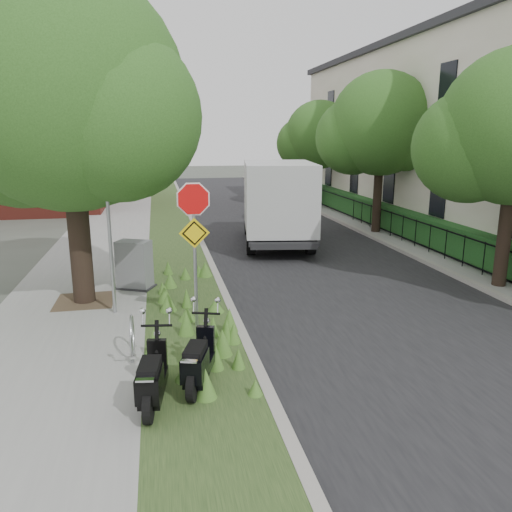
% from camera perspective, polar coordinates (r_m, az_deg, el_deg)
% --- Properties ---
extents(ground, '(120.00, 120.00, 0.00)m').
position_cam_1_polar(ground, '(10.66, 1.14, -9.18)').
color(ground, '#4C5147').
rests_on(ground, ground).
extents(sidewalk_near, '(3.50, 60.00, 0.12)m').
position_cam_1_polar(sidewalk_near, '(20.12, -17.10, 1.36)').
color(sidewalk_near, gray).
rests_on(sidewalk_near, ground).
extents(verge, '(2.00, 60.00, 0.12)m').
position_cam_1_polar(verge, '(20.02, -9.25, 1.73)').
color(verge, '#253E1A').
rests_on(verge, ground).
extents(kerb_near, '(0.20, 60.00, 0.13)m').
position_cam_1_polar(kerb_near, '(20.08, -6.40, 1.87)').
color(kerb_near, '#9E9991').
rests_on(kerb_near, ground).
extents(road, '(7.00, 60.00, 0.01)m').
position_cam_1_polar(road, '(20.67, 3.32, 2.11)').
color(road, black).
rests_on(road, ground).
extents(kerb_far, '(0.20, 60.00, 0.13)m').
position_cam_1_polar(kerb_far, '(21.79, 12.28, 2.58)').
color(kerb_far, '#9E9991').
rests_on(kerb_far, ground).
extents(footpath_far, '(3.20, 60.00, 0.12)m').
position_cam_1_polar(footpath_far, '(22.52, 16.25, 2.68)').
color(footpath_far, gray).
rests_on(footpath_far, ground).
extents(street_tree_main, '(6.21, 5.54, 7.66)m').
position_cam_1_polar(street_tree_main, '(12.62, -21.00, 15.82)').
color(street_tree_main, black).
rests_on(street_tree_main, ground).
extents(bare_post, '(0.08, 0.08, 4.00)m').
position_cam_1_polar(bare_post, '(11.62, -16.43, 3.10)').
color(bare_post, '#A5A8AD').
rests_on(bare_post, ground).
extents(bike_hoop, '(0.06, 0.78, 0.77)m').
position_cam_1_polar(bike_hoop, '(9.72, -13.98, -8.77)').
color(bike_hoop, '#A5A8AD').
rests_on(bike_hoop, ground).
extents(sign_assembly, '(0.94, 0.08, 3.22)m').
position_cam_1_polar(sign_assembly, '(10.36, -7.09, 3.49)').
color(sign_assembly, '#A5A8AD').
rests_on(sign_assembly, ground).
extents(fence_far, '(0.04, 24.00, 1.00)m').
position_cam_1_polar(fence_far, '(21.97, 14.04, 4.17)').
color(fence_far, black).
rests_on(fence_far, ground).
extents(hedge_far, '(1.00, 24.00, 1.10)m').
position_cam_1_polar(hedge_far, '(22.28, 15.67, 4.20)').
color(hedge_far, '#174219').
rests_on(hedge_far, footpath_far).
extents(terrace_houses, '(7.40, 26.40, 8.20)m').
position_cam_1_polar(terrace_houses, '(23.86, 24.14, 12.56)').
color(terrace_houses, beige).
rests_on(terrace_houses, ground).
extents(brick_building, '(9.40, 10.40, 8.30)m').
position_cam_1_polar(brick_building, '(32.44, -25.06, 12.55)').
color(brick_building, maroon).
rests_on(brick_building, ground).
extents(far_tree_b, '(4.83, 4.31, 6.56)m').
position_cam_1_polar(far_tree_b, '(21.63, 13.91, 13.89)').
color(far_tree_b, black).
rests_on(far_tree_b, ground).
extents(far_tree_c, '(4.37, 3.89, 5.93)m').
position_cam_1_polar(far_tree_c, '(29.09, 7.08, 13.20)').
color(far_tree_c, black).
rests_on(far_tree_c, ground).
extents(scooter_near, '(0.50, 1.69, 0.81)m').
position_cam_1_polar(scooter_near, '(7.87, -11.80, -14.11)').
color(scooter_near, black).
rests_on(scooter_near, ground).
extents(scooter_far, '(0.67, 1.63, 0.80)m').
position_cam_1_polar(scooter_far, '(8.29, -6.65, -12.39)').
color(scooter_far, black).
rests_on(scooter_far, ground).
extents(box_truck, '(3.23, 6.27, 2.71)m').
position_cam_1_polar(box_truck, '(19.04, 2.45, 6.49)').
color(box_truck, '#262628').
rests_on(box_truck, ground).
extents(utility_cabinet, '(1.15, 0.99, 1.29)m').
position_cam_1_polar(utility_cabinet, '(13.74, -13.73, -1.06)').
color(utility_cabinet, '#262628').
rests_on(utility_cabinet, ground).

